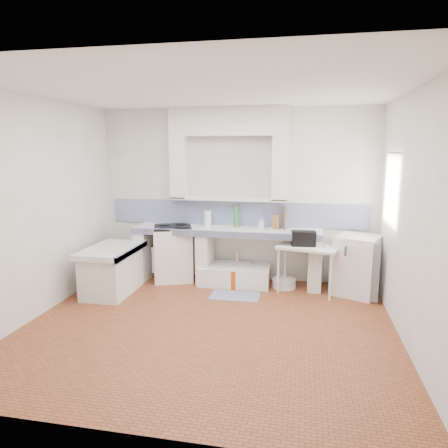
% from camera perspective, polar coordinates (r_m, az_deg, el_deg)
% --- Properties ---
extents(floor, '(4.50, 4.50, 0.00)m').
position_cam_1_polar(floor, '(5.19, -2.20, -14.06)').
color(floor, '#964C2B').
rests_on(floor, ground).
extents(ceiling, '(4.50, 4.50, 0.00)m').
position_cam_1_polar(ceiling, '(4.76, -2.44, 18.28)').
color(ceiling, white).
rests_on(ceiling, ground).
extents(wall_back, '(4.50, 0.00, 4.50)m').
position_cam_1_polar(wall_back, '(6.72, 1.65, 4.03)').
color(wall_back, white).
rests_on(wall_back, ground).
extents(wall_front, '(4.50, 0.00, 4.50)m').
position_cam_1_polar(wall_front, '(2.91, -11.50, -4.69)').
color(wall_front, white).
rests_on(wall_front, ground).
extents(wall_left, '(0.00, 4.50, 4.50)m').
position_cam_1_polar(wall_left, '(5.73, -24.78, 1.96)').
color(wall_left, white).
rests_on(wall_left, ground).
extents(wall_right, '(0.00, 4.50, 4.50)m').
position_cam_1_polar(wall_right, '(4.79, 24.88, 0.46)').
color(wall_right, white).
rests_on(wall_right, ground).
extents(alcove_mass, '(1.90, 0.25, 0.45)m').
position_cam_1_polar(alcove_mass, '(6.59, 0.63, 14.14)').
color(alcove_mass, white).
rests_on(alcove_mass, ground).
extents(window_frame, '(0.35, 0.86, 1.06)m').
position_cam_1_polar(window_frame, '(5.96, 23.99, 4.26)').
color(window_frame, '#392212').
rests_on(window_frame, ground).
extents(lace_valance, '(0.01, 0.84, 0.24)m').
position_cam_1_polar(lace_valance, '(5.91, 22.88, 7.99)').
color(lace_valance, white).
rests_on(lace_valance, ground).
extents(counter_slab, '(3.00, 0.60, 0.08)m').
position_cam_1_polar(counter_slab, '(6.53, 0.32, -0.95)').
color(counter_slab, white).
rests_on(counter_slab, ground).
extents(counter_lip, '(3.00, 0.04, 0.10)m').
position_cam_1_polar(counter_lip, '(6.26, -0.16, -1.45)').
color(counter_lip, navy).
rests_on(counter_lip, ground).
extents(counter_pier_left, '(0.20, 0.55, 0.82)m').
position_cam_1_polar(counter_pier_left, '(7.02, -11.00, -4.10)').
color(counter_pier_left, white).
rests_on(counter_pier_left, ground).
extents(counter_pier_mid, '(0.20, 0.55, 0.82)m').
position_cam_1_polar(counter_pier_mid, '(6.71, -2.63, -4.61)').
color(counter_pier_mid, white).
rests_on(counter_pier_mid, ground).
extents(counter_pier_right, '(0.20, 0.55, 0.82)m').
position_cam_1_polar(counter_pier_right, '(6.53, 12.53, -5.27)').
color(counter_pier_right, white).
rests_on(counter_pier_right, ground).
extents(peninsula_top, '(0.70, 1.10, 0.08)m').
position_cam_1_polar(peninsula_top, '(6.34, -15.47, -3.54)').
color(peninsula_top, white).
rests_on(peninsula_top, ground).
extents(peninsula_base, '(0.60, 1.00, 0.62)m').
position_cam_1_polar(peninsula_base, '(6.43, -15.32, -6.57)').
color(peninsula_base, white).
rests_on(peninsula_base, ground).
extents(peninsula_lip, '(0.04, 1.10, 0.10)m').
position_cam_1_polar(peninsula_lip, '(6.20, -12.73, -3.72)').
color(peninsula_lip, navy).
rests_on(peninsula_lip, ground).
extents(backsplash, '(4.27, 0.03, 0.40)m').
position_cam_1_polar(backsplash, '(6.75, 1.61, 1.49)').
color(backsplash, navy).
rests_on(backsplash, ground).
extents(stove, '(0.78, 0.77, 0.87)m').
position_cam_1_polar(stove, '(6.83, -7.09, -4.16)').
color(stove, white).
rests_on(stove, ground).
extents(sink, '(1.14, 0.63, 0.27)m').
position_cam_1_polar(sink, '(6.65, 1.50, -7.20)').
color(sink, white).
rests_on(sink, ground).
extents(side_table, '(0.96, 0.67, 0.04)m').
position_cam_1_polar(side_table, '(6.30, 11.47, -6.25)').
color(side_table, white).
rests_on(side_table, ground).
extents(fridge, '(0.76, 0.76, 0.89)m').
position_cam_1_polar(fridge, '(6.41, 18.08, -5.51)').
color(fridge, white).
rests_on(fridge, ground).
extents(bucket_red, '(0.38, 0.38, 0.29)m').
position_cam_1_polar(bucket_red, '(6.58, 0.48, -7.32)').
color(bucket_red, '#B9390D').
rests_on(bucket_red, ground).
extents(bucket_orange, '(0.34, 0.34, 0.29)m').
position_cam_1_polar(bucket_orange, '(6.50, 1.48, -7.51)').
color(bucket_orange, '#E1460B').
rests_on(bucket_orange, ground).
extents(bucket_blue, '(0.35, 0.35, 0.28)m').
position_cam_1_polar(bucket_blue, '(6.58, 4.57, -7.41)').
color(bucket_blue, blue).
rests_on(bucket_blue, ground).
extents(basin_white, '(0.46, 0.46, 0.14)m').
position_cam_1_polar(basin_white, '(6.55, 8.38, -8.18)').
color(basin_white, white).
rests_on(basin_white, ground).
extents(water_bottle_a, '(0.09, 0.09, 0.33)m').
position_cam_1_polar(water_bottle_a, '(6.84, 0.76, -6.41)').
color(water_bottle_a, silver).
rests_on(water_bottle_a, ground).
extents(water_bottle_b, '(0.10, 0.10, 0.31)m').
position_cam_1_polar(water_bottle_b, '(6.79, 3.96, -6.68)').
color(water_bottle_b, silver).
rests_on(water_bottle_b, ground).
extents(black_bag, '(0.37, 0.23, 0.22)m').
position_cam_1_polar(black_bag, '(6.21, 11.04, -1.99)').
color(black_bag, black).
rests_on(black_bag, side_table).
extents(green_bottle_a, '(0.07, 0.07, 0.29)m').
position_cam_1_polar(green_bottle_a, '(6.62, 1.88, 0.81)').
color(green_bottle_a, '#30753A').
rests_on(green_bottle_a, counter_slab).
extents(green_bottle_b, '(0.10, 0.10, 0.36)m').
position_cam_1_polar(green_bottle_b, '(6.61, 1.71, 1.11)').
color(green_bottle_b, '#30753A').
rests_on(green_bottle_b, counter_slab).
extents(knife_block, '(0.12, 0.10, 0.22)m').
position_cam_1_polar(knife_block, '(6.50, 7.30, 0.28)').
color(knife_block, olive).
rests_on(knife_block, counter_slab).
extents(cutting_board, '(0.04, 0.25, 0.34)m').
position_cam_1_polar(cutting_board, '(6.54, 8.45, 0.80)').
color(cutting_board, olive).
rests_on(cutting_board, counter_slab).
extents(paper_towel, '(0.14, 0.14, 0.25)m').
position_cam_1_polar(paper_towel, '(6.72, -2.29, 0.80)').
color(paper_towel, white).
rests_on(paper_towel, counter_slab).
extents(soap_bottle, '(0.10, 0.10, 0.19)m').
position_cam_1_polar(soap_bottle, '(6.53, 5.33, 0.20)').
color(soap_bottle, white).
rests_on(soap_bottle, counter_slab).
extents(rug, '(0.72, 0.41, 0.01)m').
position_cam_1_polar(rug, '(6.14, 1.53, -10.00)').
color(rug, navy).
rests_on(rug, ground).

